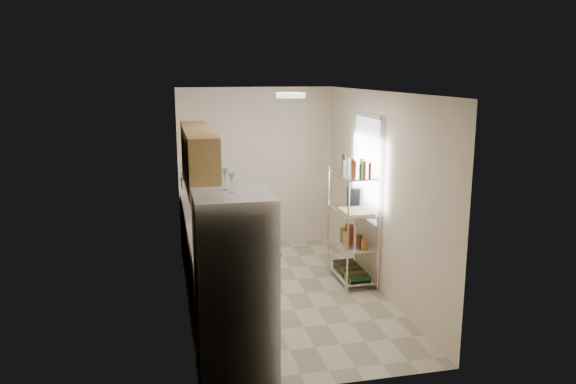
# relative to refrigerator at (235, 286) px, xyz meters

# --- Properties ---
(room) EXTENTS (2.52, 4.42, 2.62)m
(room) POSITION_rel_refrigerator_xyz_m (0.87, 1.77, 0.42)
(room) COLOR beige
(room) RESTS_ON ground
(counter_run) EXTENTS (0.63, 3.51, 0.90)m
(counter_run) POSITION_rel_refrigerator_xyz_m (-0.05, 2.21, -0.43)
(counter_run) COLOR #B3834C
(counter_run) RESTS_ON ground
(upper_cabinets) EXTENTS (0.33, 2.20, 0.72)m
(upper_cabinets) POSITION_rel_refrigerator_xyz_m (-0.18, 1.87, 0.93)
(upper_cabinets) COLOR #B3834C
(upper_cabinets) RESTS_ON room
(range_hood) EXTENTS (0.50, 0.60, 0.12)m
(range_hood) POSITION_rel_refrigerator_xyz_m (-0.13, 2.67, 0.51)
(range_hood) COLOR #B7BABC
(range_hood) RESTS_ON room
(window) EXTENTS (0.06, 1.00, 1.46)m
(window) POSITION_rel_refrigerator_xyz_m (2.10, 2.12, 0.67)
(window) COLOR white
(window) RESTS_ON room
(bakers_rack) EXTENTS (0.45, 0.90, 1.73)m
(bakers_rack) POSITION_rel_refrigerator_xyz_m (1.88, 2.06, 0.23)
(bakers_rack) COLOR silver
(bakers_rack) RESTS_ON ground
(ceiling_dome) EXTENTS (0.34, 0.34, 0.05)m
(ceiling_dome) POSITION_rel_refrigerator_xyz_m (0.87, 1.47, 1.69)
(ceiling_dome) COLOR white
(ceiling_dome) RESTS_ON room
(refrigerator) EXTENTS (0.72, 0.72, 1.76)m
(refrigerator) POSITION_rel_refrigerator_xyz_m (0.00, 0.00, 0.00)
(refrigerator) COLOR white
(refrigerator) RESTS_ON ground
(wine_glass_a) EXTENTS (0.07, 0.07, 0.19)m
(wine_glass_a) POSITION_rel_refrigerator_xyz_m (-0.01, 0.05, 0.97)
(wine_glass_a) COLOR silver
(wine_glass_a) RESTS_ON refrigerator
(wine_glass_b) EXTENTS (0.07, 0.07, 0.20)m
(wine_glass_b) POSITION_rel_refrigerator_xyz_m (-0.05, 0.18, 0.98)
(wine_glass_b) COLOR silver
(wine_glass_b) RESTS_ON refrigerator
(rice_cooker) EXTENTS (0.25, 0.25, 0.20)m
(rice_cooker) POSITION_rel_refrigerator_xyz_m (-0.11, 2.37, 0.12)
(rice_cooker) COLOR silver
(rice_cooker) RESTS_ON counter_run
(frying_pan_large) EXTENTS (0.30, 0.30, 0.05)m
(frying_pan_large) POSITION_rel_refrigerator_xyz_m (-0.06, 2.43, 0.04)
(frying_pan_large) COLOR black
(frying_pan_large) RESTS_ON counter_run
(frying_pan_small) EXTENTS (0.25, 0.25, 0.05)m
(frying_pan_small) POSITION_rel_refrigerator_xyz_m (-0.05, 2.70, 0.04)
(frying_pan_small) COLOR black
(frying_pan_small) RESTS_ON counter_run
(cutting_board) EXTENTS (0.37, 0.48, 0.03)m
(cutting_board) POSITION_rel_refrigerator_xyz_m (1.86, 1.88, 0.15)
(cutting_board) COLOR tan
(cutting_board) RESTS_ON bakers_rack
(espresso_machine) EXTENTS (0.18, 0.24, 0.26)m
(espresso_machine) POSITION_rel_refrigerator_xyz_m (1.98, 2.36, 0.26)
(espresso_machine) COLOR black
(espresso_machine) RESTS_ON bakers_rack
(storage_bag) EXTENTS (0.14, 0.17, 0.17)m
(storage_bag) POSITION_rel_refrigerator_xyz_m (1.90, 2.26, -0.23)
(storage_bag) COLOR #9E2E13
(storage_bag) RESTS_ON bakers_rack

